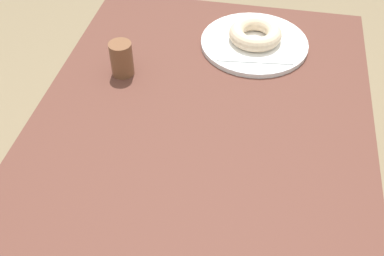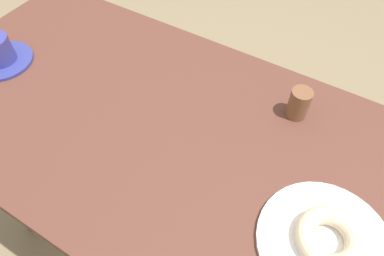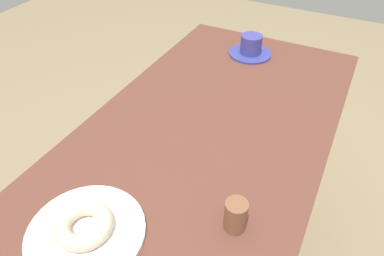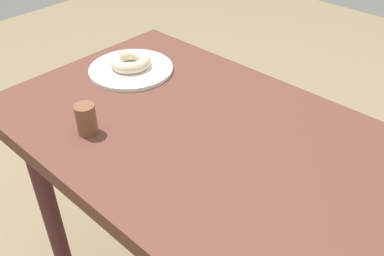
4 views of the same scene
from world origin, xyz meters
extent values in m
cube|color=#573026|center=(0.00, 0.00, 0.75)|extent=(1.19, 0.63, 0.04)
cylinder|color=#482326|center=(0.51, -0.23, 0.37)|extent=(0.05, 0.05, 0.73)
cylinder|color=#482326|center=(0.51, 0.23, 0.37)|extent=(0.05, 0.05, 0.73)
cylinder|color=white|center=(-0.43, 0.07, 0.78)|extent=(0.24, 0.24, 0.01)
cube|color=white|center=(-0.43, 0.07, 0.79)|extent=(0.18, 0.18, 0.00)
torus|color=beige|center=(-0.43, 0.07, 0.81)|extent=(0.12, 0.12, 0.03)
cylinder|color=navy|center=(0.43, 0.04, 0.78)|extent=(0.15, 0.15, 0.01)
cylinder|color=#363889|center=(0.43, 0.04, 0.82)|extent=(0.08, 0.08, 0.07)
cylinder|color=black|center=(0.43, 0.04, 0.84)|extent=(0.07, 0.07, 0.00)
cylinder|color=brown|center=(-0.28, -0.18, 0.81)|extent=(0.05, 0.05, 0.07)
camera|label=1|loc=(0.43, 0.10, 1.37)|focal=42.91mm
camera|label=2|loc=(-0.34, 0.37, 1.38)|focal=32.54mm
camera|label=3|loc=(-0.70, -0.30, 1.39)|focal=33.33mm
camera|label=4|loc=(0.43, -0.59, 1.36)|focal=39.71mm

